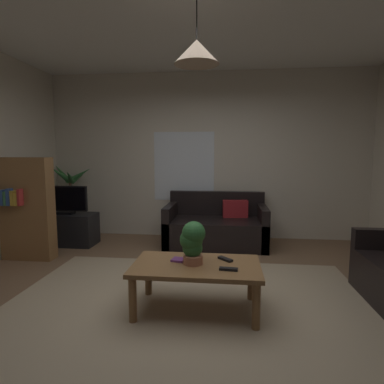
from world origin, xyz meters
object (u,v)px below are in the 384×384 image
at_px(potted_plant_on_table, 193,241).
at_px(tv, 65,200).
at_px(couch_under_window, 216,228).
at_px(remote_on_table_0, 229,269).
at_px(tv_stand, 68,229).
at_px(remote_on_table_1, 225,259).
at_px(coffee_table, 196,271).
at_px(bookshelf_corner, 27,208).
at_px(book_on_table_0, 178,260).
at_px(pendant_lamp, 197,52).
at_px(potted_palm_corner, 71,206).

bearing_deg(potted_plant_on_table, tv, 139.81).
xyz_separation_m(couch_under_window, tv, (-2.36, -0.27, 0.45)).
relative_size(remote_on_table_0, tv_stand, 0.18).
xyz_separation_m(remote_on_table_0, remote_on_table_1, (-0.03, 0.26, 0.00)).
xyz_separation_m(coffee_table, bookshelf_corner, (-2.44, 1.19, 0.33)).
relative_size(remote_on_table_0, remote_on_table_1, 1.00).
xyz_separation_m(book_on_table_0, potted_plant_on_table, (0.14, -0.05, 0.20)).
height_order(remote_on_table_1, pendant_lamp, pendant_lamp).
bearing_deg(potted_palm_corner, tv, -70.52).
distance_m(bookshelf_corner, pendant_lamp, 3.15).
height_order(coffee_table, tv_stand, tv_stand).
bearing_deg(tv, remote_on_table_0, -38.43).
height_order(couch_under_window, remote_on_table_0, couch_under_window).
relative_size(couch_under_window, potted_palm_corner, 1.21).
bearing_deg(book_on_table_0, remote_on_table_1, 8.16).
distance_m(couch_under_window, bookshelf_corner, 2.76).
bearing_deg(book_on_table_0, tv, 138.72).
height_order(tv, pendant_lamp, pendant_lamp).
xyz_separation_m(book_on_table_0, tv, (-2.08, 1.83, 0.27)).
xyz_separation_m(remote_on_table_0, pendant_lamp, (-0.29, 0.13, 1.85)).
xyz_separation_m(couch_under_window, coffee_table, (-0.11, -2.17, 0.11)).
distance_m(coffee_table, book_on_table_0, 0.20).
relative_size(tv_stand, pendant_lamp, 1.45).
height_order(book_on_table_0, tv, tv).
xyz_separation_m(coffee_table, tv, (-2.26, 1.90, 0.35)).
bearing_deg(coffee_table, pendant_lamp, 135.00).
height_order(remote_on_table_0, potted_palm_corner, potted_palm_corner).
distance_m(remote_on_table_1, potted_palm_corner, 3.56).
xyz_separation_m(remote_on_table_1, potted_plant_on_table, (-0.30, -0.11, 0.20)).
height_order(coffee_table, pendant_lamp, pendant_lamp).
distance_m(tv, potted_palm_corner, 0.60).
relative_size(potted_plant_on_table, bookshelf_corner, 0.28).
relative_size(couch_under_window, tv_stand, 1.75).
bearing_deg(tv, remote_on_table_1, -34.97).
xyz_separation_m(book_on_table_0, tv_stand, (-2.08, 1.85, -0.20)).
distance_m(coffee_table, remote_on_table_1, 0.30).
relative_size(couch_under_window, remote_on_table_1, 9.84).
bearing_deg(remote_on_table_0, potted_palm_corner, -127.38).
bearing_deg(coffee_table, tv_stand, 139.65).
xyz_separation_m(potted_plant_on_table, potted_palm_corner, (-2.41, 2.41, -0.12)).
height_order(couch_under_window, tv, tv).
xyz_separation_m(book_on_table_0, remote_on_table_0, (0.47, -0.20, 0.00)).
relative_size(remote_on_table_1, pendant_lamp, 0.26).
xyz_separation_m(potted_plant_on_table, tv_stand, (-2.22, 1.90, -0.40)).
bearing_deg(couch_under_window, remote_on_table_0, -85.38).
height_order(couch_under_window, book_on_table_0, couch_under_window).
height_order(potted_plant_on_table, tv, tv).
distance_m(remote_on_table_0, bookshelf_corner, 3.05).
relative_size(remote_on_table_1, potted_palm_corner, 0.12).
relative_size(remote_on_table_0, bookshelf_corner, 0.11).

